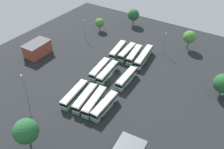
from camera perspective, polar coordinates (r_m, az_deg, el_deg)
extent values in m
plane|color=black|center=(88.26, 0.14, -0.80)|extent=(112.85, 112.85, 0.00)
cube|color=silver|center=(101.00, 1.44, 5.91)|extent=(12.92, 4.44, 3.13)
cube|color=beige|center=(100.16, 1.46, 6.70)|extent=(12.39, 4.16, 0.14)
cube|color=black|center=(100.74, 1.45, 6.15)|extent=(12.99, 4.49, 1.00)
cube|color=#2D8C4C|center=(101.46, 1.44, 5.48)|extent=(12.99, 4.49, 0.63)
cube|color=black|center=(95.76, -0.07, 4.41)|extent=(0.37, 2.10, 1.15)
cylinder|color=black|center=(98.28, 1.16, 3.99)|extent=(1.03, 0.45, 1.00)
cylinder|color=black|center=(99.09, -0.11, 4.31)|extent=(1.03, 0.45, 1.00)
cylinder|color=black|center=(104.44, 2.90, 6.14)|extent=(1.03, 0.45, 1.00)
cylinder|color=black|center=(105.20, 1.69, 6.43)|extent=(1.03, 0.45, 1.00)
cube|color=silver|center=(99.91, 3.66, 5.46)|extent=(12.40, 3.36, 3.13)
cube|color=beige|center=(99.06, 3.70, 6.26)|extent=(11.90, 3.12, 0.14)
cube|color=black|center=(99.65, 3.68, 5.70)|extent=(12.47, 3.41, 1.00)
cube|color=#2D8C4C|center=(100.38, 3.64, 5.03)|extent=(12.47, 3.41, 0.63)
cube|color=black|center=(94.94, 2.02, 4.07)|extent=(0.20, 2.12, 1.15)
cylinder|color=black|center=(97.33, 3.26, 3.57)|extent=(1.02, 0.36, 1.00)
cylinder|color=black|center=(98.21, 2.02, 3.95)|extent=(1.02, 0.36, 1.00)
cylinder|color=black|center=(103.16, 5.17, 5.60)|extent=(1.02, 0.36, 1.00)
cylinder|color=black|center=(103.99, 3.99, 5.95)|extent=(1.02, 0.36, 1.00)
cube|color=silver|center=(98.39, 5.44, 4.80)|extent=(12.76, 4.39, 3.13)
cube|color=beige|center=(97.53, 5.49, 5.61)|extent=(12.23, 4.11, 0.14)
cube|color=black|center=(98.13, 5.45, 5.05)|extent=(12.82, 4.43, 1.00)
cube|color=#2D8C4C|center=(98.86, 5.41, 4.38)|extent=(12.82, 4.43, 0.63)
cube|color=black|center=(93.10, 4.11, 3.24)|extent=(0.37, 2.10, 1.15)
cylinder|color=black|center=(95.75, 5.25, 2.82)|extent=(1.03, 0.44, 1.00)
cylinder|color=black|center=(96.40, 3.93, 3.16)|extent=(1.03, 0.44, 1.00)
cylinder|color=black|center=(101.95, 6.78, 5.06)|extent=(1.03, 0.44, 1.00)
cylinder|color=black|center=(102.55, 5.53, 5.37)|extent=(1.03, 0.44, 1.00)
cube|color=silver|center=(97.65, 7.71, 4.34)|extent=(15.53, 4.42, 3.13)
cube|color=beige|center=(96.78, 7.79, 5.15)|extent=(14.89, 4.14, 0.14)
cube|color=black|center=(97.38, 7.74, 4.59)|extent=(15.61, 4.47, 1.00)
cube|color=#2D8C4C|center=(98.12, 7.67, 3.91)|extent=(15.61, 4.47, 0.63)
cube|color=black|center=(91.23, 6.10, 2.32)|extent=(0.32, 2.11, 1.15)
cube|color=#47474C|center=(99.01, 8.05, 4.81)|extent=(1.21, 2.72, 3.00)
cylinder|color=black|center=(94.34, 7.34, 2.07)|extent=(1.03, 0.42, 1.00)
cylinder|color=black|center=(94.94, 5.99, 2.44)|extent=(1.03, 0.42, 1.00)
cylinder|color=black|center=(101.95, 9.19, 4.82)|extent=(1.03, 0.42, 1.00)
cylinder|color=black|center=(102.51, 7.94, 5.15)|extent=(1.03, 0.42, 1.00)
cube|color=silver|center=(89.61, -2.97, 1.30)|extent=(12.45, 4.04, 3.13)
cube|color=beige|center=(88.66, -3.00, 2.16)|extent=(11.94, 3.78, 0.14)
cube|color=black|center=(89.32, -2.98, 1.56)|extent=(12.51, 4.09, 1.00)
cube|color=#2D8C4C|center=(90.13, -2.95, 0.85)|extent=(12.51, 4.09, 0.63)
cube|color=black|center=(85.05, -4.95, -0.55)|extent=(0.32, 2.11, 1.15)
cylinder|color=black|center=(87.34, -3.45, -0.94)|extent=(1.03, 0.42, 1.00)
cylinder|color=black|center=(88.32, -4.79, -0.51)|extent=(1.03, 0.42, 1.00)
cylinder|color=black|center=(92.64, -1.18, 1.67)|extent=(1.03, 0.42, 1.00)
cylinder|color=black|center=(93.56, -2.47, 2.04)|extent=(1.03, 0.42, 1.00)
cube|color=silver|center=(87.88, -1.09, 0.53)|extent=(12.93, 3.76, 3.13)
cube|color=beige|center=(86.91, -1.10, 1.39)|extent=(12.41, 3.50, 0.14)
cube|color=black|center=(87.58, -1.09, 0.79)|extent=(13.00, 3.80, 1.00)
cube|color=#2D8C4C|center=(88.40, -1.08, 0.07)|extent=(13.00, 3.80, 0.63)
cube|color=black|center=(83.16, -3.21, -1.47)|extent=(0.26, 2.11, 1.15)
cylinder|color=black|center=(85.54, -1.65, -1.83)|extent=(1.02, 0.39, 1.00)
cylinder|color=black|center=(86.49, -3.03, -1.36)|extent=(1.02, 0.39, 1.00)
cylinder|color=black|center=(91.04, 0.77, 0.95)|extent=(1.02, 0.39, 1.00)
cylinder|color=black|center=(91.93, -0.55, 1.36)|extent=(1.02, 0.39, 1.00)
cube|color=silver|center=(85.17, 3.53, -0.92)|extent=(11.90, 3.05, 3.13)
cube|color=beige|center=(84.17, 3.57, -0.05)|extent=(11.42, 2.82, 0.14)
cube|color=black|center=(84.86, 3.55, -0.66)|extent=(11.96, 3.09, 1.00)
cube|color=#2D8C4C|center=(85.71, 3.51, -1.38)|extent=(11.96, 3.09, 0.63)
cube|color=black|center=(80.72, 1.57, -2.82)|extent=(0.14, 2.12, 1.15)
cylinder|color=black|center=(83.09, 3.03, -3.26)|extent=(1.01, 0.34, 1.00)
cylinder|color=black|center=(83.93, 1.61, -2.73)|extent=(1.01, 0.34, 1.00)
cylinder|color=black|center=(88.21, 5.30, -0.60)|extent=(1.01, 0.34, 1.00)
cylinder|color=black|center=(89.01, 3.93, -0.12)|extent=(1.01, 0.34, 1.00)
cube|color=silver|center=(79.38, -9.06, -4.78)|extent=(13.13, 4.17, 3.13)
cube|color=beige|center=(78.30, -9.17, -3.89)|extent=(12.59, 3.90, 0.14)
cube|color=black|center=(79.05, -9.09, -4.51)|extent=(13.20, 4.21, 1.00)
cube|color=#2D8C4C|center=(79.96, -9.00, -5.25)|extent=(13.20, 4.21, 0.63)
cube|color=black|center=(75.33, -11.81, -7.37)|extent=(0.32, 2.11, 1.15)
cylinder|color=black|center=(77.47, -9.85, -7.56)|extent=(1.03, 0.42, 1.00)
cylinder|color=black|center=(78.59, -11.29, -6.99)|extent=(1.03, 0.42, 1.00)
cylinder|color=black|center=(82.16, -6.75, -4.07)|extent=(1.03, 0.42, 1.00)
cylinder|color=black|center=(83.22, -8.15, -3.59)|extent=(1.03, 0.42, 1.00)
cube|color=silver|center=(77.53, -6.50, -5.72)|extent=(12.77, 4.48, 3.13)
cube|color=beige|center=(76.43, -6.58, -4.83)|extent=(12.24, 4.20, 0.14)
cube|color=black|center=(77.19, -6.52, -5.45)|extent=(12.83, 4.53, 1.00)
cube|color=#2D8C4C|center=(78.13, -6.45, -6.19)|extent=(12.83, 4.53, 0.63)
cube|color=black|center=(73.41, -8.96, -8.40)|extent=(0.39, 2.10, 1.15)
cylinder|color=black|center=(75.69, -7.09, -8.55)|extent=(1.03, 0.45, 1.00)
cylinder|color=black|center=(76.66, -8.64, -8.00)|extent=(1.03, 0.45, 1.00)
cylinder|color=black|center=(80.44, -4.33, -4.97)|extent=(1.03, 0.45, 1.00)
cylinder|color=black|center=(81.35, -5.82, -4.49)|extent=(1.03, 0.45, 1.00)
cube|color=silver|center=(76.07, -4.25, -6.57)|extent=(12.96, 4.51, 3.13)
cube|color=beige|center=(74.95, -4.31, -5.67)|extent=(12.43, 4.23, 0.14)
cube|color=black|center=(75.73, -4.27, -6.30)|extent=(13.03, 4.56, 1.00)
cube|color=#2D8C4C|center=(76.68, -4.22, -7.05)|extent=(13.03, 4.56, 0.63)
cube|color=black|center=(71.83, -6.66, -9.42)|extent=(0.39, 2.10, 1.15)
cylinder|color=black|center=(74.23, -4.81, -9.51)|extent=(1.03, 0.45, 1.00)
cylinder|color=black|center=(75.10, -6.42, -8.95)|extent=(1.03, 0.45, 1.00)
cylinder|color=black|center=(79.11, -2.11, -5.74)|extent=(1.03, 0.45, 1.00)
cylinder|color=black|center=(79.94, -3.65, -5.25)|extent=(1.03, 0.45, 1.00)
cube|color=silver|center=(74.56, -1.77, -7.59)|extent=(12.12, 2.91, 3.13)
cube|color=beige|center=(73.42, -1.80, -6.69)|extent=(11.64, 2.69, 0.14)
cube|color=black|center=(74.21, -1.78, -7.32)|extent=(12.18, 2.95, 1.00)
cube|color=#2D8C4C|center=(75.18, -1.76, -8.06)|extent=(12.18, 2.95, 0.63)
cube|color=black|center=(70.74, -4.49, -10.17)|extent=(0.12, 2.12, 1.15)
cylinder|color=black|center=(72.96, -2.58, -10.46)|extent=(1.01, 0.33, 1.00)
cylinder|color=black|center=(73.91, -4.14, -9.73)|extent=(1.01, 0.33, 1.00)
cylinder|color=black|center=(77.31, 0.51, -6.97)|extent=(1.01, 0.33, 1.00)
cylinder|color=black|center=(78.22, -0.99, -6.33)|extent=(1.01, 0.33, 1.00)
cube|color=#99422D|center=(105.14, -17.65, 5.88)|extent=(10.90, 7.05, 5.26)
cube|color=#4C4C51|center=(103.79, -17.94, 7.20)|extent=(11.56, 7.48, 0.36)
cube|color=black|center=(108.89, -15.54, 6.50)|extent=(0.13, 1.80, 2.20)
cube|color=slate|center=(61.86, 4.10, -17.34)|extent=(8.64, 7.74, 0.20)
cylinder|color=#59595B|center=(65.06, 8.14, -17.01)|extent=(0.20, 0.20, 4.01)
cylinder|color=#59595B|center=(66.33, 2.79, -15.04)|extent=(0.20, 0.20, 4.01)
cylinder|color=slate|center=(113.48, -6.73, 10.86)|extent=(0.16, 0.16, 8.79)
cube|color=silver|center=(111.54, -6.90, 12.97)|extent=(0.56, 0.28, 0.20)
cylinder|color=slate|center=(103.15, 12.57, 7.40)|extent=(0.16, 0.16, 9.05)
cube|color=silver|center=(100.95, 12.93, 9.71)|extent=(0.56, 0.28, 0.20)
cylinder|color=slate|center=(81.87, -20.41, -2.91)|extent=(0.16, 0.16, 9.43)
cube|color=silver|center=(78.99, -21.16, -0.19)|extent=(0.56, 0.28, 0.20)
cylinder|color=brown|center=(110.10, 17.88, 6.79)|extent=(0.44, 0.44, 3.51)
sphere|color=#478438|center=(108.20, 18.29, 8.64)|extent=(5.48, 5.48, 5.48)
cylinder|color=brown|center=(88.32, 24.72, -3.93)|extent=(0.44, 0.44, 2.31)
sphere|color=#235B2D|center=(86.01, 25.39, -1.95)|extent=(6.52, 6.52, 6.52)
cylinder|color=brown|center=(121.09, -2.96, 11.12)|extent=(0.44, 0.44, 2.25)
sphere|color=#478438|center=(119.78, -3.01, 12.43)|extent=(4.52, 4.52, 4.52)
cylinder|color=brown|center=(127.27, 5.14, 12.56)|extent=(0.44, 0.44, 2.98)
sphere|color=#235B2D|center=(125.65, 5.24, 14.22)|extent=(5.93, 5.93, 5.93)
cylinder|color=brown|center=(69.53, -19.35, -15.18)|extent=(0.44, 0.44, 3.24)
sphere|color=#235B2D|center=(66.18, -20.15, -12.78)|extent=(6.74, 6.74, 6.74)
cylinder|color=black|center=(95.63, 8.37, 2.14)|extent=(2.78, 2.78, 0.01)
cylinder|color=black|center=(91.60, 6.10, 0.58)|extent=(2.58, 2.58, 0.01)
cylinder|color=black|center=(87.34, -8.01, -1.70)|extent=(1.55, 1.55, 0.01)
cylinder|color=black|center=(95.04, -0.06, 2.34)|extent=(3.88, 3.88, 0.01)
cylinder|color=black|center=(83.23, -2.39, -3.60)|extent=(2.84, 2.84, 0.01)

